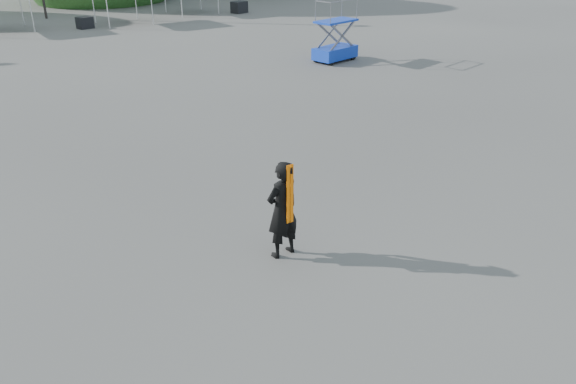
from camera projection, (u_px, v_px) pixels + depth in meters
ground at (262, 222)px, 12.03m from camera, size 120.00×120.00×0.00m
man at (282, 210)px, 10.43m from camera, size 0.75×0.54×1.94m
scissor_lift at (336, 31)px, 25.32m from camera, size 2.27×1.46×2.72m
crate_mid at (85, 23)px, 33.71m from camera, size 0.99×0.84×0.67m
crate_east at (239, 7)px, 39.46m from camera, size 1.16×1.00×0.78m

